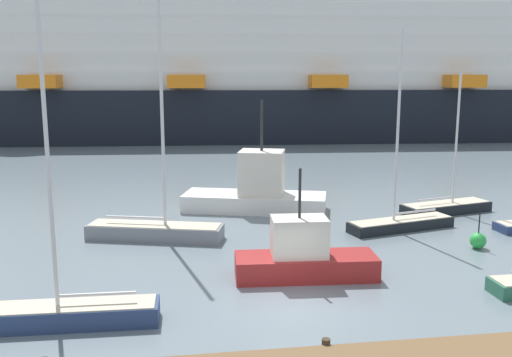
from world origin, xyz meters
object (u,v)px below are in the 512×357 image
object	(u,v)px
sailboat_1	(401,220)
channel_buoy_1	(478,240)
sailboat_5	(446,206)
cruise_ship	(189,82)
fishing_boat_1	(257,191)
sailboat_0	(72,309)
fishing_boat_0	(304,256)
sailboat_4	(155,226)

from	to	relation	value
sailboat_1	channel_buoy_1	world-z (taller)	sailboat_1
sailboat_1	sailboat_5	world-z (taller)	sailboat_1
channel_buoy_1	cruise_ship	size ratio (longest dim) A/B	0.02
sailboat_1	cruise_ship	distance (m)	46.59
sailboat_5	fishing_boat_1	bearing A→B (deg)	155.06
sailboat_0	fishing_boat_0	xyz separation A→B (m)	(8.44, 3.16, 0.33)
sailboat_4	fishing_boat_0	bearing A→B (deg)	-30.21
sailboat_0	sailboat_5	xyz separation A→B (m)	(19.22, 12.37, -0.14)
fishing_boat_0	fishing_boat_1	bearing A→B (deg)	-85.18
sailboat_1	sailboat_0	bearing A→B (deg)	17.56
sailboat_0	sailboat_5	world-z (taller)	sailboat_0
cruise_ship	fishing_boat_1	bearing A→B (deg)	-81.57
sailboat_0	cruise_ship	distance (m)	55.05
sailboat_4	fishing_boat_1	bearing A→B (deg)	56.78
sailboat_0	sailboat_1	size ratio (longest dim) A/B	1.07
fishing_boat_0	sailboat_5	bearing A→B (deg)	-135.67
sailboat_4	channel_buoy_1	world-z (taller)	sailboat_4
sailboat_5	fishing_boat_0	size ratio (longest dim) A/B	1.42
sailboat_0	sailboat_4	distance (m)	9.72
sailboat_5	channel_buoy_1	size ratio (longest dim) A/B	4.49
fishing_boat_1	sailboat_0	bearing A→B (deg)	-103.11
sailboat_5	channel_buoy_1	xyz separation A→B (m)	(-1.80, -6.67, -0.03)
fishing_boat_0	cruise_ship	distance (m)	51.69
sailboat_1	channel_buoy_1	bearing A→B (deg)	108.40
fishing_boat_0	fishing_boat_1	distance (m)	11.37
sailboat_4	fishing_boat_0	distance (m)	8.72
sailboat_4	cruise_ship	bearing A→B (deg)	101.90
fishing_boat_1	cruise_ship	distance (m)	40.40
sailboat_0	sailboat_4	world-z (taller)	sailboat_4
sailboat_4	sailboat_5	xyz separation A→B (m)	(16.84, 2.94, -0.23)
sailboat_4	cruise_ship	xyz separation A→B (m)	(3.02, 44.96, 6.52)
sailboat_5	cruise_ship	xyz separation A→B (m)	(-13.82, 42.02, 6.75)
sailboat_1	sailboat_5	distance (m)	5.11
fishing_boat_1	channel_buoy_1	world-z (taller)	fishing_boat_1
sailboat_4	fishing_boat_1	size ratio (longest dim) A/B	1.48
fishing_boat_1	cruise_ship	size ratio (longest dim) A/B	0.08
sailboat_1	sailboat_4	world-z (taller)	sailboat_4
sailboat_1	sailboat_4	distance (m)	12.74
sailboat_0	sailboat_1	distance (m)	17.76
sailboat_1	cruise_ship	xyz separation A→B (m)	(-9.72, 45.07, 6.66)
sailboat_4	fishing_boat_0	size ratio (longest dim) A/B	2.29
sailboat_0	cruise_ship	xyz separation A→B (m)	(5.40, 54.38, 6.61)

